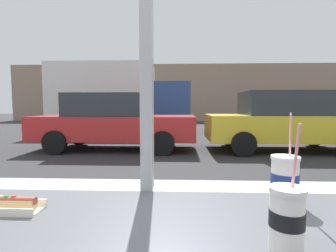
% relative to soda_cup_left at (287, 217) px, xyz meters
% --- Properties ---
extents(ground_plane, '(60.00, 60.00, 0.00)m').
position_rel_soda_cup_left_xyz_m(ground_plane, '(-0.40, 8.38, -1.03)').
color(ground_plane, '#2D2D30').
extents(sidewalk_strip, '(16.00, 2.80, 0.13)m').
position_rel_soda_cup_left_xyz_m(sidewalk_strip, '(-0.40, 1.98, -0.97)').
color(sidewalk_strip, '#B2ADA3').
rests_on(sidewalk_strip, ground).
extents(building_facade_far, '(28.00, 1.20, 4.69)m').
position_rel_soda_cup_left_xyz_m(building_facade_far, '(-0.40, 21.47, 1.31)').
color(building_facade_far, gray).
rests_on(building_facade_far, ground).
extents(soda_cup_left, '(0.09, 0.09, 0.32)m').
position_rel_soda_cup_left_xyz_m(soda_cup_left, '(0.00, 0.00, 0.00)').
color(soda_cup_left, white).
rests_on(soda_cup_left, window_counter).
extents(soda_cup_right, '(0.10, 0.10, 0.33)m').
position_rel_soda_cup_left_xyz_m(soda_cup_right, '(0.12, 0.31, 0.01)').
color(soda_cup_right, silver).
rests_on(soda_cup_right, window_counter).
extents(hotdog_tray_far, '(0.25, 0.09, 0.05)m').
position_rel_soda_cup_left_xyz_m(hotdog_tray_far, '(-0.85, 0.20, -0.06)').
color(hotdog_tray_far, beige).
rests_on(hotdog_tray_far, window_counter).
extents(parked_car_red, '(4.62, 1.91, 1.65)m').
position_rel_soda_cup_left_xyz_m(parked_car_red, '(-2.16, 6.92, -0.19)').
color(parked_car_red, red).
rests_on(parked_car_red, ground).
extents(parked_car_yellow, '(4.32, 2.03, 1.70)m').
position_rel_soda_cup_left_xyz_m(parked_car_yellow, '(2.72, 6.92, -0.17)').
color(parked_car_yellow, gold).
rests_on(parked_car_yellow, ground).
extents(box_truck, '(6.45, 2.44, 3.22)m').
position_rel_soda_cup_left_xyz_m(box_truck, '(-3.19, 11.60, 0.68)').
color(box_truck, silver).
rests_on(box_truck, ground).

